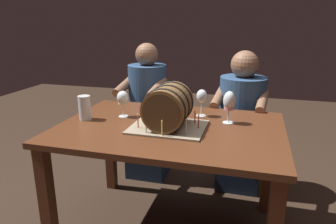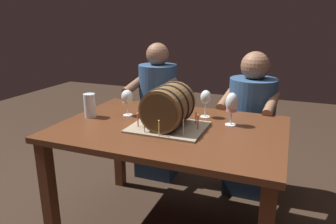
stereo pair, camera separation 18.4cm
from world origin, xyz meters
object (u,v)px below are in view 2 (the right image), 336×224
Objects in this scene: dining_table at (170,142)px; person_seated_left at (158,117)px; wine_glass_empty at (206,98)px; beer_pint at (90,107)px; person_seated_right at (250,128)px; barrel_cake at (168,108)px; wine_glass_white at (127,98)px; wine_glass_rose at (232,104)px.

person_seated_left reaches higher than dining_table.
wine_glass_empty is 1.16× the size of beer_pint.
person_seated_left is 0.80m from person_seated_right.
person_seated_left is 1.04× the size of person_seated_right.
wine_glass_white is (-0.35, 0.14, -0.00)m from barrel_cake.
person_seated_right is at bearing 61.29° from dining_table.
barrel_cake is 0.37m from wine_glass_white.
person_seated_left is at bearing 118.76° from dining_table.
wine_glass_empty is 0.16× the size of person_seated_right.
wine_glass_white is at bearing -140.05° from person_seated_right.
wine_glass_empty is (0.50, 0.16, 0.01)m from wine_glass_white.
dining_table is 0.43m from wine_glass_white.
wine_glass_rose is at bearing 11.03° from beer_pint.
beer_pint is at bearing -178.05° from dining_table.
dining_table is at bearing 1.95° from beer_pint.
barrel_cake is at bearing -62.47° from person_seated_left.
wine_glass_rose is 1.12× the size of wine_glass_empty.
wine_glass_rose is 0.69m from wine_glass_white.
dining_table is 6.64× the size of wine_glass_rose.
wine_glass_empty reaches higher than beer_pint.
beer_pint reaches higher than dining_table.
barrel_cake is 0.92m from person_seated_left.
dining_table is 7.45× the size of wine_glass_empty.
wine_glass_empty is 0.79m from person_seated_left.
wine_glass_white is 0.97× the size of wine_glass_empty.
person_seated_left is at bearing 94.50° from wine_glass_white.
beer_pint is at bearing -168.97° from wine_glass_rose.
person_seated_right is (0.40, 0.73, -0.10)m from dining_table.
wine_glass_white is 0.25m from beer_pint.
barrel_cake reaches higher than dining_table.
person_seated_left reaches higher than wine_glass_empty.
person_seated_right is at bearing 84.00° from wine_glass_rose.
beer_pint is (-0.90, -0.18, -0.06)m from wine_glass_rose.
wine_glass_rose reaches higher than wine_glass_white.
wine_glass_empty is at bearing 59.88° from dining_table.
wine_glass_white is (-0.35, 0.10, 0.23)m from dining_table.
wine_glass_empty is at bearing 17.50° from wine_glass_white.
wine_glass_white reaches higher than dining_table.
wine_glass_white is (-0.69, -0.06, -0.01)m from wine_glass_rose.
person_seated_left is (-0.74, 0.57, -0.34)m from wine_glass_rose.
wine_glass_rose is 0.21m from wine_glass_empty.
barrel_cake is at bearing -117.65° from person_seated_right.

